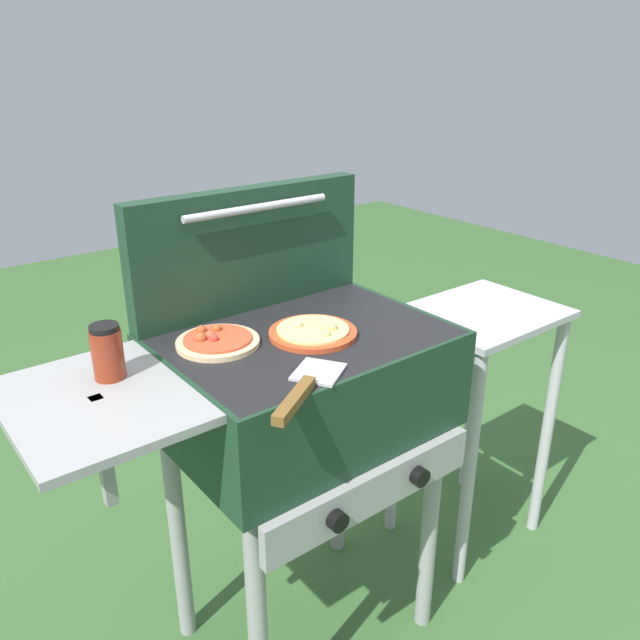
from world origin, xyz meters
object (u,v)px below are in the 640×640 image
(pizza_cheese, at_px, (313,332))
(sauce_jar, at_px, (107,352))
(prep_table, at_px, (476,380))
(spatula, at_px, (305,388))
(grill, at_px, (300,391))
(pizza_pepperoni, at_px, (217,341))

(pizza_cheese, height_order, sauce_jar, sauce_jar)
(pizza_cheese, bearing_deg, sauce_jar, 168.80)
(pizza_cheese, relative_size, prep_table, 0.25)
(spatula, bearing_deg, grill, 56.25)
(grill, relative_size, spatula, 3.84)
(grill, xyz_separation_m, spatula, (-0.14, -0.22, 0.15))
(grill, relative_size, pizza_cheese, 4.79)
(spatula, distance_m, prep_table, 0.92)
(sauce_jar, relative_size, prep_table, 0.14)
(pizza_cheese, xyz_separation_m, sauce_jar, (-0.44, 0.09, 0.05))
(grill, height_order, pizza_cheese, pizza_cheese)
(pizza_cheese, xyz_separation_m, prep_table, (0.65, 0.03, -0.35))
(sauce_jar, distance_m, prep_table, 1.16)
(sauce_jar, bearing_deg, prep_table, -3.22)
(spatula, bearing_deg, pizza_pepperoni, 95.29)
(grill, distance_m, spatula, 0.30)
(sauce_jar, bearing_deg, pizza_pepperoni, 1.10)
(spatula, bearing_deg, sauce_jar, 133.54)
(pizza_cheese, relative_size, pizza_pepperoni, 1.10)
(spatula, xyz_separation_m, prep_table, (0.82, 0.22, -0.34))
(sauce_jar, bearing_deg, spatula, -46.46)
(grill, distance_m, pizza_pepperoni, 0.24)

